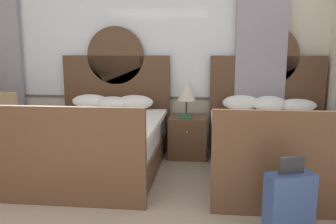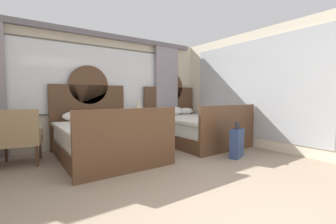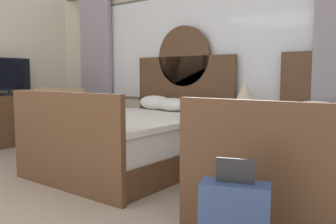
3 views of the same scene
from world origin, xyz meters
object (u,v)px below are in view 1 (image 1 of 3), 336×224
(bed_near_window, at_px, (98,139))
(suitcase_on_floor, at_px, (289,206))
(bed_near_mirror, at_px, (278,144))
(nightstand_between_beds, at_px, (188,136))
(book_on_nightstand, at_px, (186,117))
(table_lamp_on_nightstand, at_px, (187,91))
(armchair_by_window_left, at_px, (8,122))

(bed_near_window, relative_size, suitcase_on_floor, 3.18)
(bed_near_mirror, relative_size, suitcase_on_floor, 3.18)
(nightstand_between_beds, xyz_separation_m, book_on_nightstand, (-0.03, -0.11, 0.31))
(table_lamp_on_nightstand, distance_m, armchair_by_window_left, 2.57)
(bed_near_mirror, bearing_deg, nightstand_between_beds, 151.01)
(nightstand_between_beds, height_order, armchair_by_window_left, armchair_by_window_left)
(nightstand_between_beds, xyz_separation_m, armchair_by_window_left, (-2.53, -0.37, 0.22))
(table_lamp_on_nightstand, bearing_deg, bed_near_mirror, -31.09)
(table_lamp_on_nightstand, height_order, book_on_nightstand, table_lamp_on_nightstand)
(book_on_nightstand, bearing_deg, table_lamp_on_nightstand, 90.31)
(book_on_nightstand, bearing_deg, bed_near_mirror, -24.15)
(table_lamp_on_nightstand, distance_m, suitcase_on_floor, 2.52)
(nightstand_between_beds, distance_m, table_lamp_on_nightstand, 0.66)
(nightstand_between_beds, relative_size, suitcase_on_floor, 0.85)
(bed_near_window, height_order, book_on_nightstand, bed_near_window)
(bed_near_window, height_order, bed_near_mirror, same)
(bed_near_mirror, relative_size, book_on_nightstand, 8.50)
(bed_near_mirror, distance_m, suitcase_on_floor, 1.54)
(bed_near_window, relative_size, book_on_nightstand, 8.50)
(bed_near_mirror, distance_m, book_on_nightstand, 1.30)
(table_lamp_on_nightstand, distance_m, book_on_nightstand, 0.39)
(suitcase_on_floor, bearing_deg, book_on_nightstand, 115.12)
(book_on_nightstand, bearing_deg, armchair_by_window_left, -174.05)
(book_on_nightstand, relative_size, suitcase_on_floor, 0.37)
(armchair_by_window_left, bearing_deg, table_lamp_on_nightstand, 10.06)
(nightstand_between_beds, distance_m, book_on_nightstand, 0.33)
(bed_near_window, relative_size, nightstand_between_beds, 3.74)
(nightstand_between_beds, relative_size, book_on_nightstand, 2.27)
(armchair_by_window_left, relative_size, suitcase_on_floor, 1.40)
(nightstand_between_beds, distance_m, suitcase_on_floor, 2.35)
(nightstand_between_beds, distance_m, armchair_by_window_left, 2.56)
(book_on_nightstand, bearing_deg, bed_near_window, -154.72)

